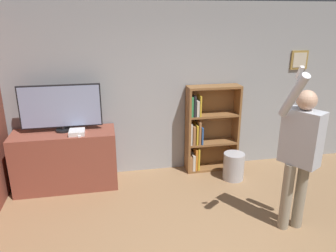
% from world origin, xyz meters
% --- Properties ---
extents(wall_back, '(6.97, 0.09, 2.70)m').
position_xyz_m(wall_back, '(0.01, 2.76, 1.35)').
color(wall_back, '#9EA3A8').
rests_on(wall_back, ground_plane).
extents(tv_ledge, '(1.48, 0.58, 0.88)m').
position_xyz_m(tv_ledge, '(-1.64, 2.41, 0.44)').
color(tv_ledge, brown).
rests_on(tv_ledge, ground_plane).
extents(television, '(1.15, 0.22, 0.69)m').
position_xyz_m(television, '(-1.64, 2.47, 1.24)').
color(television, black).
rests_on(television, tv_ledge).
extents(game_console, '(0.22, 0.24, 0.06)m').
position_xyz_m(game_console, '(-1.44, 2.29, 0.91)').
color(game_console, white).
rests_on(game_console, tv_ledge).
extents(remote_loose, '(0.06, 0.14, 0.02)m').
position_xyz_m(remote_loose, '(-1.41, 2.21, 0.89)').
color(remote_loose, white).
rests_on(remote_loose, tv_ledge).
extents(bookshelf, '(0.86, 0.28, 1.44)m').
position_xyz_m(bookshelf, '(0.60, 2.58, 0.69)').
color(bookshelf, brown).
rests_on(bookshelf, ground_plane).
extents(person, '(0.58, 0.57, 2.03)m').
position_xyz_m(person, '(1.15, 0.82, 1.05)').
color(person, gray).
rests_on(person, ground_plane).
extents(waste_bin, '(0.33, 0.33, 0.43)m').
position_xyz_m(waste_bin, '(0.93, 2.15, 0.22)').
color(waste_bin, '#B7B7BC').
rests_on(waste_bin, ground_plane).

